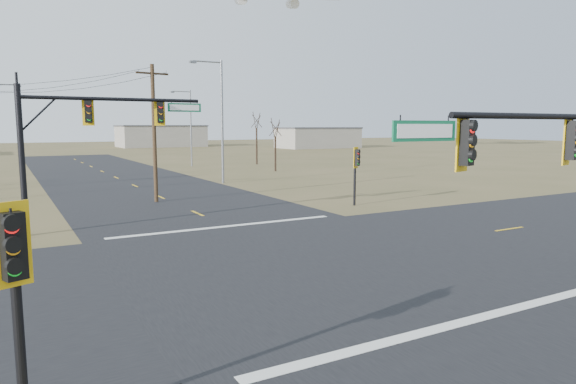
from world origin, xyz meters
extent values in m
plane|color=brown|center=(0.00, 0.00, 0.00)|extent=(320.00, 320.00, 0.00)
cube|color=black|center=(0.00, 0.00, 0.01)|extent=(160.00, 14.00, 0.02)
cube|color=black|center=(0.00, 0.00, 0.01)|extent=(14.00, 160.00, 0.02)
cube|color=silver|center=(0.00, -7.50, 0.03)|extent=(12.00, 0.40, 0.01)
cube|color=silver|center=(0.00, 7.50, 0.03)|extent=(12.00, 0.40, 0.01)
cylinder|color=black|center=(3.24, -8.15, 5.36)|extent=(8.52, 0.15, 0.15)
cube|color=#0D5D39|center=(-1.80, -8.15, 5.01)|extent=(1.80, 0.05, 0.45)
cylinder|color=black|center=(-9.04, 10.13, 3.52)|extent=(0.28, 0.28, 7.03)
cylinder|color=black|center=(-4.77, 10.13, 6.43)|extent=(8.54, 0.18, 0.18)
cube|color=#0D5D39|center=(-1.24, 10.13, 6.08)|extent=(1.80, 0.05, 0.45)
cylinder|color=black|center=(9.96, 10.10, 1.82)|extent=(0.16, 0.16, 3.64)
cylinder|color=black|center=(-9.80, -7.50, 1.91)|extent=(0.16, 0.16, 3.82)
cylinder|color=#422E1C|center=(-0.87, 17.80, 4.57)|extent=(0.26, 0.26, 9.13)
cube|color=#422E1C|center=(-0.87, 17.80, 8.53)|extent=(2.22, 0.48, 0.12)
cylinder|color=slate|center=(7.48, 26.45, 5.41)|extent=(0.22, 0.22, 10.82)
cylinder|color=slate|center=(6.18, 26.45, 10.62)|extent=(2.60, 0.13, 0.13)
cube|color=slate|center=(4.88, 26.45, 10.52)|extent=(0.63, 0.38, 0.19)
cylinder|color=slate|center=(11.40, 46.69, 4.78)|extent=(0.19, 0.19, 9.57)
cylinder|color=slate|center=(10.25, 46.69, 9.37)|extent=(2.30, 0.11, 0.11)
cube|color=slate|center=(9.11, 46.69, 9.27)|extent=(0.58, 0.43, 0.17)
cylinder|color=slate|center=(-9.21, 35.94, 8.74)|extent=(2.15, 0.11, 0.11)
cube|color=slate|center=(-8.13, 35.94, 8.64)|extent=(0.50, 0.24, 0.16)
cylinder|color=black|center=(17.33, 34.99, 1.98)|extent=(0.21, 0.21, 3.97)
cylinder|color=black|center=(20.08, 45.55, 2.44)|extent=(0.21, 0.21, 4.89)
cube|color=gray|center=(25.00, 110.00, 2.50)|extent=(20.00, 12.00, 5.00)
cube|color=gray|center=(55.00, 85.00, 2.25)|extent=(18.00, 10.00, 4.50)
camera|label=1|loc=(-9.87, -16.47, 5.12)|focal=32.00mm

